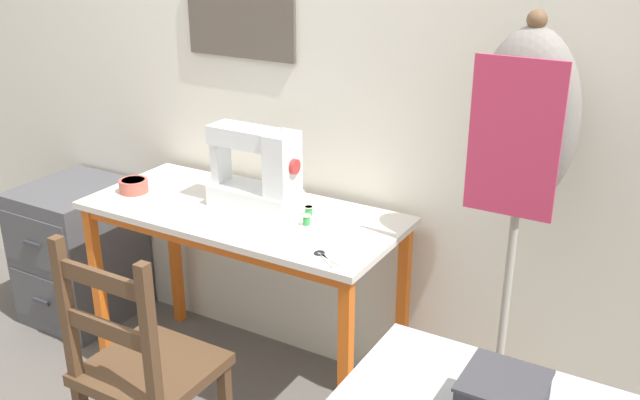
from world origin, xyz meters
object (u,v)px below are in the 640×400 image
Objects in this scene: scissors at (324,256)px; thread_spool_near_machine at (309,211)px; fabric_bowl at (134,185)px; thread_spool_mid_table at (306,220)px; sewing_machine at (259,172)px; dress_form at (522,149)px; wooden_chair at (144,371)px; filing_cabinet at (80,252)px.

thread_spool_near_machine is (-0.22, 0.27, 0.02)m from scissors.
thread_spool_mid_table is (0.77, 0.06, -0.01)m from fabric_bowl.
sewing_machine reaches higher than thread_spool_mid_table.
thread_spool_mid_table is 0.03× the size of dress_form.
dress_form is at bearing 5.53° from sewing_machine.
wooden_chair reaches higher than fabric_bowl.
dress_form is (1.47, 0.20, 0.33)m from fabric_bowl.
thread_spool_near_machine is at bearing -175.77° from dress_form.
thread_spool_near_machine is at bearing 10.47° from sewing_machine.
wooden_chair is (-0.25, -0.60, -0.36)m from thread_spool_mid_table.
thread_spool_mid_table is at bearing -64.07° from thread_spool_near_machine.
scissors is at bearing -148.00° from dress_form.
sewing_machine is 0.81m from wooden_chair.
filing_cabinet is at bearing 166.68° from fabric_bowl.
thread_spool_mid_table is 0.04× the size of wooden_chair.
wooden_chair is 1.41× the size of filing_cabinet.
filing_cabinet is (-1.47, 0.25, -0.45)m from scissors.
fabric_bowl is at bearing -13.32° from filing_cabinet.
fabric_bowl is (-0.54, -0.11, -0.12)m from sewing_machine.
thread_spool_mid_table is 0.06× the size of filing_cabinet.
filing_cabinet is 2.15m from dress_form.
scissors is (0.95, -0.12, -0.03)m from fabric_bowl.
wooden_chair is (-0.21, -0.68, -0.36)m from thread_spool_near_machine.
sewing_machine reaches higher than scissors.
fabric_bowl is at bearing 133.84° from wooden_chair.
sewing_machine is 3.14× the size of fabric_bowl.
scissors is 0.35m from thread_spool_near_machine.
filing_cabinet is (-1.04, 0.66, -0.11)m from wooden_chair.
sewing_machine is 2.87× the size of scissors.
dress_form is (0.70, 0.14, 0.34)m from thread_spool_mid_table.
filing_cabinet is (-0.52, 0.12, -0.48)m from fabric_bowl.
sewing_machine is at bearing -174.47° from dress_form.
fabric_bowl is 3.19× the size of thread_spool_near_machine.
scissors is at bearing -46.30° from thread_spool_mid_table.
fabric_bowl is 2.87× the size of thread_spool_mid_table.
thread_spool_mid_table is 0.79m from dress_form.
sewing_machine is 0.50m from scissors.
fabric_bowl is 0.12× the size of wooden_chair.
filing_cabinet is 0.42× the size of dress_form.
wooden_chair is 0.59× the size of dress_form.
sewing_machine is 0.56m from fabric_bowl.
thread_spool_near_machine is 0.82m from dress_form.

